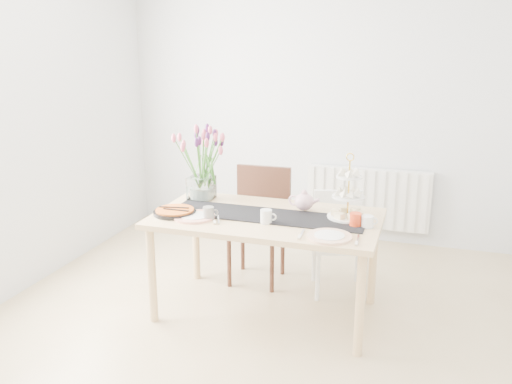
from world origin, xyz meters
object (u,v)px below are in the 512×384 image
(tart_tin, at_px, (175,212))
(plate_left, at_px, (194,217))
(radiator, at_px, (368,198))
(chair_brown, at_px, (260,215))
(plate_right, at_px, (329,236))
(dining_table, at_px, (266,226))
(cream_jug, at_px, (367,222))
(chair_white, at_px, (339,234))
(teapot, at_px, (304,202))
(tulip_vase, at_px, (200,153))
(cake_stand, at_px, (348,202))
(mug_grey, at_px, (208,213))
(mug_white, at_px, (266,216))
(mug_orange, at_px, (355,220))

(tart_tin, relative_size, plate_left, 1.03)
(radiator, height_order, chair_brown, chair_brown)
(chair_brown, bearing_deg, plate_right, -51.43)
(dining_table, distance_m, plate_left, 0.52)
(radiator, height_order, cream_jug, cream_jug)
(chair_white, height_order, teapot, teapot)
(tulip_vase, distance_m, plate_right, 1.29)
(cake_stand, xyz_separation_m, plate_right, (-0.05, -0.41, -0.11))
(tulip_vase, height_order, mug_grey, tulip_vase)
(tulip_vase, height_order, plate_right, tulip_vase)
(mug_white, bearing_deg, radiator, 70.91)
(dining_table, bearing_deg, mug_orange, -2.72)
(teapot, relative_size, mug_white, 2.40)
(plate_right, bearing_deg, dining_table, 149.74)
(cake_stand, distance_m, mug_grey, 0.97)
(radiator, height_order, plate_right, plate_right)
(mug_white, height_order, plate_right, mug_white)
(cake_stand, xyz_separation_m, teapot, (-0.33, 0.08, -0.05))
(mug_white, relative_size, plate_left, 0.32)
(chair_brown, distance_m, mug_grey, 0.83)
(tulip_vase, bearing_deg, tart_tin, -94.06)
(mug_white, bearing_deg, mug_orange, 6.95)
(chair_white, height_order, tart_tin, chair_white)
(chair_white, xyz_separation_m, mug_grey, (-0.79, -0.78, 0.34))
(chair_white, bearing_deg, teapot, -133.73)
(radiator, xyz_separation_m, teapot, (-0.30, -1.52, 0.37))
(plate_left, bearing_deg, tulip_vase, 106.81)
(radiator, xyz_separation_m, mug_grey, (-0.89, -1.91, 0.35))
(cream_jug, xyz_separation_m, tart_tin, (-1.35, -0.13, -0.02))
(cake_stand, bearing_deg, teapot, 166.84)
(dining_table, xyz_separation_m, cream_jug, (0.71, -0.03, 0.12))
(radiator, distance_m, mug_grey, 2.14)
(tulip_vase, distance_m, cake_stand, 1.20)
(teapot, relative_size, mug_orange, 2.43)
(teapot, relative_size, plate_left, 0.77)
(radiator, distance_m, teapot, 1.60)
(dining_table, distance_m, chair_brown, 0.65)
(radiator, bearing_deg, chair_brown, -124.16)
(tulip_vase, xyz_separation_m, mug_white, (0.65, -0.40, -0.32))
(radiator, xyz_separation_m, chair_white, (-0.10, -1.13, 0.01))
(mug_grey, bearing_deg, plate_right, -35.60)
(tulip_vase, bearing_deg, mug_grey, -61.27)
(chair_brown, xyz_separation_m, teapot, (0.46, -0.40, 0.27))
(dining_table, relative_size, chair_brown, 1.70)
(tulip_vase, height_order, mug_white, tulip_vase)
(cream_jug, distance_m, mug_orange, 0.08)
(chair_white, bearing_deg, tart_tin, -161.38)
(tulip_vase, bearing_deg, cream_jug, -12.01)
(radiator, bearing_deg, teapot, -101.18)
(tart_tin, bearing_deg, cake_stand, 13.17)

